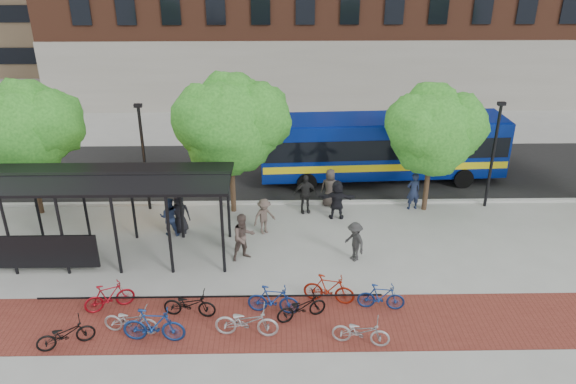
{
  "coord_description": "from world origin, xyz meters",
  "views": [
    {
      "loc": [
        -0.88,
        -20.25,
        12.14
      ],
      "look_at": [
        -0.47,
        1.94,
        1.6
      ],
      "focal_mm": 35.0,
      "sensor_mm": 36.0,
      "label": 1
    }
  ],
  "objects_px": {
    "bike_11": "(381,297)",
    "pedestrian_5": "(337,200)",
    "lamp_post_left": "(144,155)",
    "pedestrian_0": "(179,213)",
    "bike_3": "(154,325)",
    "bus_shelter": "(91,188)",
    "pedestrian_8": "(244,237)",
    "pedestrian_3": "(264,216)",
    "bike_10": "(361,331)",
    "bike_0": "(65,334)",
    "lamp_post_right": "(493,152)",
    "pedestrian_2": "(169,217)",
    "bike_6": "(247,321)",
    "bike_8": "(301,307)",
    "pedestrian_4": "(305,194)",
    "pedestrian_7": "(413,191)",
    "tree_c": "(435,127)",
    "tree_b": "(232,120)",
    "bike_1": "(109,296)",
    "pedestrian_9": "(355,242)",
    "pedestrian_6": "(330,188)",
    "bike_2": "(131,320)",
    "bus": "(382,144)",
    "bike_4": "(190,304)",
    "tree_a": "(26,126)",
    "bike_7": "(273,300)",
    "bike_9": "(329,289)"
  },
  "relations": [
    {
      "from": "pedestrian_2",
      "to": "pedestrian_3",
      "type": "relative_size",
      "value": 1.06
    },
    {
      "from": "tree_a",
      "to": "bike_2",
      "type": "relative_size",
      "value": 3.35
    },
    {
      "from": "bike_1",
      "to": "pedestrian_5",
      "type": "height_order",
      "value": "pedestrian_5"
    },
    {
      "from": "tree_b",
      "to": "pedestrian_7",
      "type": "distance_m",
      "value": 9.06
    },
    {
      "from": "bike_2",
      "to": "pedestrian_9",
      "type": "relative_size",
      "value": 1.11
    },
    {
      "from": "bike_3",
      "to": "pedestrian_8",
      "type": "relative_size",
      "value": 1.03
    },
    {
      "from": "bike_11",
      "to": "pedestrian_5",
      "type": "bearing_deg",
      "value": 15.48
    },
    {
      "from": "pedestrian_3",
      "to": "pedestrian_5",
      "type": "xyz_separation_m",
      "value": [
        3.27,
        1.34,
        0.11
      ]
    },
    {
      "from": "bus_shelter",
      "to": "bike_1",
      "type": "height_order",
      "value": "bus_shelter"
    },
    {
      "from": "bus_shelter",
      "to": "lamp_post_left",
      "type": "relative_size",
      "value": 2.07
    },
    {
      "from": "tree_c",
      "to": "bike_10",
      "type": "bearing_deg",
      "value": -114.93
    },
    {
      "from": "bike_3",
      "to": "pedestrian_2",
      "type": "distance_m",
      "value": 6.99
    },
    {
      "from": "bike_0",
      "to": "pedestrian_4",
      "type": "bearing_deg",
      "value": -64.71
    },
    {
      "from": "bike_3",
      "to": "bike_10",
      "type": "distance_m",
      "value": 6.62
    },
    {
      "from": "bike_4",
      "to": "pedestrian_9",
      "type": "xyz_separation_m",
      "value": [
        6.07,
        3.48,
        0.36
      ]
    },
    {
      "from": "lamp_post_left",
      "to": "pedestrian_9",
      "type": "distance_m",
      "value": 10.42
    },
    {
      "from": "tree_b",
      "to": "pedestrian_2",
      "type": "bearing_deg",
      "value": -140.27
    },
    {
      "from": "bike_0",
      "to": "bike_6",
      "type": "bearing_deg",
      "value": -109.3
    },
    {
      "from": "bus_shelter",
      "to": "pedestrian_5",
      "type": "height_order",
      "value": "bus_shelter"
    },
    {
      "from": "lamp_post_left",
      "to": "bike_3",
      "type": "height_order",
      "value": "lamp_post_left"
    },
    {
      "from": "bike_8",
      "to": "bike_11",
      "type": "xyz_separation_m",
      "value": [
        2.79,
        0.49,
        0.03
      ]
    },
    {
      "from": "pedestrian_4",
      "to": "pedestrian_6",
      "type": "relative_size",
      "value": 1.02
    },
    {
      "from": "bus_shelter",
      "to": "bike_6",
      "type": "bearing_deg",
      "value": -39.7
    },
    {
      "from": "bike_8",
      "to": "bus_shelter",
      "type": "bearing_deg",
      "value": 40.91
    },
    {
      "from": "bike_3",
      "to": "pedestrian_0",
      "type": "xyz_separation_m",
      "value": [
        -0.27,
        7.14,
        0.3
      ]
    },
    {
      "from": "pedestrian_2",
      "to": "pedestrian_7",
      "type": "xyz_separation_m",
      "value": [
        11.01,
        2.25,
        0.05
      ]
    },
    {
      "from": "bike_7",
      "to": "bike_10",
      "type": "xyz_separation_m",
      "value": [
        2.8,
        -1.66,
        -0.05
      ]
    },
    {
      "from": "bike_4",
      "to": "bike_7",
      "type": "bearing_deg",
      "value": -81.5
    },
    {
      "from": "lamp_post_left",
      "to": "pedestrian_0",
      "type": "height_order",
      "value": "lamp_post_left"
    },
    {
      "from": "bus_shelter",
      "to": "bike_2",
      "type": "bearing_deg",
      "value": -64.22
    },
    {
      "from": "bike_8",
      "to": "pedestrian_4",
      "type": "bearing_deg",
      "value": -24.27
    },
    {
      "from": "lamp_post_right",
      "to": "pedestrian_0",
      "type": "height_order",
      "value": "lamp_post_right"
    },
    {
      "from": "pedestrian_2",
      "to": "bike_11",
      "type": "bearing_deg",
      "value": 148.56
    },
    {
      "from": "bus",
      "to": "bike_4",
      "type": "relative_size",
      "value": 6.97
    },
    {
      "from": "tree_a",
      "to": "pedestrian_2",
      "type": "relative_size",
      "value": 3.58
    },
    {
      "from": "bike_9",
      "to": "bike_10",
      "type": "height_order",
      "value": "bike_9"
    },
    {
      "from": "bus_shelter",
      "to": "bike_2",
      "type": "xyz_separation_m",
      "value": [
        2.38,
        -4.92,
        -2.51
      ]
    },
    {
      "from": "pedestrian_8",
      "to": "bike_6",
      "type": "bearing_deg",
      "value": -112.87
    },
    {
      "from": "pedestrian_8",
      "to": "pedestrian_3",
      "type": "bearing_deg",
      "value": 42.61
    },
    {
      "from": "bike_9",
      "to": "pedestrian_8",
      "type": "relative_size",
      "value": 0.93
    },
    {
      "from": "pedestrian_8",
      "to": "bike_1",
      "type": "bearing_deg",
      "value": -171.41
    },
    {
      "from": "pedestrian_4",
      "to": "bike_8",
      "type": "bearing_deg",
      "value": -104.56
    },
    {
      "from": "bike_3",
      "to": "pedestrian_5",
      "type": "height_order",
      "value": "pedestrian_5"
    },
    {
      "from": "pedestrian_7",
      "to": "bike_8",
      "type": "bearing_deg",
      "value": 44.51
    },
    {
      "from": "bike_3",
      "to": "pedestrian_0",
      "type": "height_order",
      "value": "pedestrian_0"
    },
    {
      "from": "bike_1",
      "to": "pedestrian_4",
      "type": "bearing_deg",
      "value": -69.11
    },
    {
      "from": "bike_8",
      "to": "pedestrian_3",
      "type": "xyz_separation_m",
      "value": [
        -1.37,
        5.94,
        0.34
      ]
    },
    {
      "from": "bike_6",
      "to": "bike_8",
      "type": "height_order",
      "value": "bike_6"
    },
    {
      "from": "pedestrian_3",
      "to": "pedestrian_8",
      "type": "height_order",
      "value": "pedestrian_8"
    },
    {
      "from": "bike_0",
      "to": "lamp_post_right",
      "type": "bearing_deg",
      "value": -83.49
    }
  ]
}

